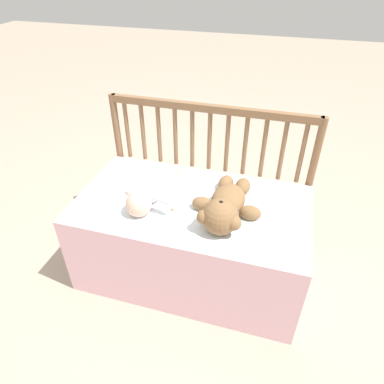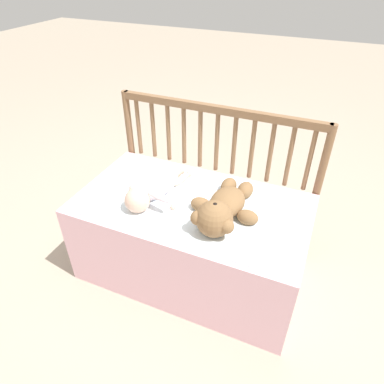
# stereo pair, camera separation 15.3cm
# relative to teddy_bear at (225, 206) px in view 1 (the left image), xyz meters

# --- Properties ---
(ground_plane) EXTENTS (12.00, 12.00, 0.00)m
(ground_plane) POSITION_rel_teddy_bear_xyz_m (-0.16, 0.05, -0.50)
(ground_plane) COLOR tan
(crib_mattress) EXTENTS (1.07, 0.59, 0.44)m
(crib_mattress) POSITION_rel_teddy_bear_xyz_m (-0.16, 0.05, -0.28)
(crib_mattress) COLOR #EDB7C6
(crib_mattress) RESTS_ON ground_plane
(crib_rail) EXTENTS (1.07, 0.04, 0.79)m
(crib_rail) POSITION_rel_teddy_bear_xyz_m (-0.16, 0.37, 0.05)
(crib_rail) COLOR brown
(crib_rail) RESTS_ON ground_plane
(blanket) EXTENTS (0.88, 0.54, 0.01)m
(blanket) POSITION_rel_teddy_bear_xyz_m (-0.17, 0.06, -0.06)
(blanket) COLOR white
(blanket) RESTS_ON crib_mattress
(teddy_bear) EXTENTS (0.31, 0.42, 0.15)m
(teddy_bear) POSITION_rel_teddy_bear_xyz_m (0.00, 0.00, 0.00)
(teddy_bear) COLOR olive
(teddy_bear) RESTS_ON crib_mattress
(baby) EXTENTS (0.29, 0.42, 0.11)m
(baby) POSITION_rel_teddy_bear_xyz_m (-0.34, 0.02, -0.01)
(baby) COLOR white
(baby) RESTS_ON crib_mattress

